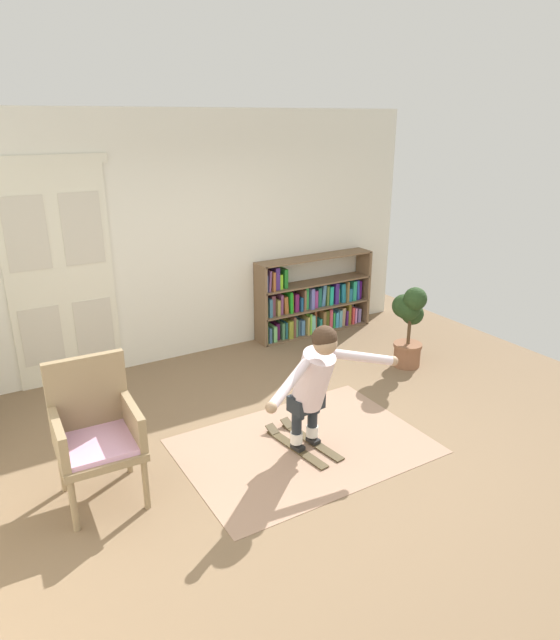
{
  "coord_description": "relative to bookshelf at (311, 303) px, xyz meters",
  "views": [
    {
      "loc": [
        -2.52,
        -3.57,
        2.8
      ],
      "look_at": [
        -0.05,
        0.56,
        1.05
      ],
      "focal_mm": 31.45,
      "sensor_mm": 36.0,
      "label": 1
    }
  ],
  "objects": [
    {
      "name": "skis_pair",
      "position": [
        -1.64,
        -2.31,
        -0.41
      ],
      "size": [
        0.37,
        0.82,
        0.07
      ],
      "color": "#493B24",
      "rests_on": "rug"
    },
    {
      "name": "potted_plant",
      "position": [
        0.36,
        -1.5,
        0.15
      ],
      "size": [
        0.41,
        0.42,
        1.0
      ],
      "color": "brown",
      "rests_on": "ground"
    },
    {
      "name": "wicker_chair",
      "position": [
        -3.36,
        -2.08,
        0.15
      ],
      "size": [
        0.62,
        0.62,
        1.1
      ],
      "color": "#8E7755",
      "rests_on": "ground"
    },
    {
      "name": "ground_plane",
      "position": [
        -1.54,
        -2.39,
        -0.43
      ],
      "size": [
        7.2,
        7.2,
        0.0
      ],
      "primitive_type": "plane",
      "color": "brown"
    },
    {
      "name": "person_skier",
      "position": [
        -1.62,
        -2.46,
        0.3
      ],
      "size": [
        1.43,
        0.66,
        1.15
      ],
      "color": "white",
      "rests_on": "skis_pair"
    },
    {
      "name": "back_wall",
      "position": [
        -1.54,
        0.21,
        1.02
      ],
      "size": [
        6.0,
        0.1,
        2.9
      ],
      "primitive_type": "cube",
      "color": "silver",
      "rests_on": "ground"
    },
    {
      "name": "rug",
      "position": [
        -1.64,
        -2.34,
        -0.42
      ],
      "size": [
        2.16,
        1.53,
        0.01
      ],
      "primitive_type": "cube",
      "color": "#9F7C65",
      "rests_on": "ground"
    },
    {
      "name": "bookshelf",
      "position": [
        0.0,
        0.0,
        0.0
      ],
      "size": [
        1.7,
        0.3,
        1.06
      ],
      "color": "brown",
      "rests_on": "ground"
    },
    {
      "name": "double_door",
      "position": [
        -3.11,
        0.15,
        0.8
      ],
      "size": [
        1.22,
        0.05,
        2.45
      ],
      "color": "silver",
      "rests_on": "ground"
    }
  ]
}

